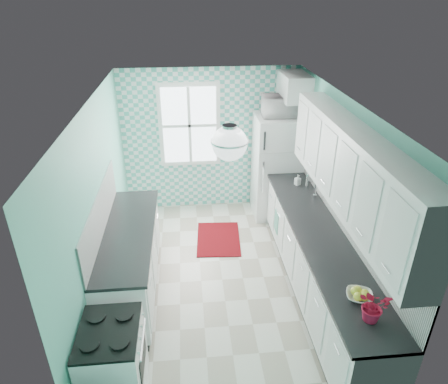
{
  "coord_description": "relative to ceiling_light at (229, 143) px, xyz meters",
  "views": [
    {
      "loc": [
        -0.4,
        -4.36,
        3.66
      ],
      "look_at": [
        0.05,
        0.25,
        1.25
      ],
      "focal_mm": 32.0,
      "sensor_mm": 36.0,
      "label": 1
    }
  ],
  "objects": [
    {
      "name": "floor",
      "position": [
        0.0,
        0.8,
        -2.33
      ],
      "size": [
        3.0,
        4.4,
        0.02
      ],
      "primitive_type": "cube",
      "color": "silver",
      "rests_on": "ground"
    },
    {
      "name": "ceiling",
      "position": [
        0.0,
        0.8,
        0.19
      ],
      "size": [
        3.0,
        4.4,
        0.02
      ],
      "primitive_type": "cube",
      "color": "white",
      "rests_on": "wall_back"
    },
    {
      "name": "wall_back",
      "position": [
        0.0,
        3.01,
        -1.07
      ],
      "size": [
        3.0,
        0.02,
        2.5
      ],
      "primitive_type": "cube",
      "color": "#60C0A9",
      "rests_on": "floor"
    },
    {
      "name": "wall_front",
      "position": [
        0.0,
        -1.41,
        -1.07
      ],
      "size": [
        3.0,
        0.02,
        2.5
      ],
      "primitive_type": "cube",
      "color": "#60C0A9",
      "rests_on": "floor"
    },
    {
      "name": "wall_left",
      "position": [
        -1.51,
        0.8,
        -1.07
      ],
      "size": [
        0.02,
        4.4,
        2.5
      ],
      "primitive_type": "cube",
      "color": "#60C0A9",
      "rests_on": "floor"
    },
    {
      "name": "wall_right",
      "position": [
        1.51,
        0.8,
        -1.07
      ],
      "size": [
        0.02,
        4.4,
        2.5
      ],
      "primitive_type": "cube",
      "color": "#60C0A9",
      "rests_on": "floor"
    },
    {
      "name": "accent_wall",
      "position": [
        0.0,
        2.99,
        -1.07
      ],
      "size": [
        3.0,
        0.01,
        2.5
      ],
      "primitive_type": "cube",
      "color": "#4BB4A5",
      "rests_on": "wall_back"
    },
    {
      "name": "window",
      "position": [
        -0.35,
        2.96,
        -0.77
      ],
      "size": [
        1.04,
        0.05,
        1.44
      ],
      "color": "white",
      "rests_on": "wall_back"
    },
    {
      "name": "backsplash_right",
      "position": [
        1.49,
        0.4,
        -1.13
      ],
      "size": [
        0.02,
        3.6,
        0.51
      ],
      "primitive_type": "cube",
      "color": "white",
      "rests_on": "wall_right"
    },
    {
      "name": "backsplash_left",
      "position": [
        -1.49,
        0.73,
        -1.13
      ],
      "size": [
        0.02,
        2.15,
        0.51
      ],
      "primitive_type": "cube",
      "color": "white",
      "rests_on": "wall_left"
    },
    {
      "name": "upper_cabinets_right",
      "position": [
        1.33,
        0.2,
        -0.42
      ],
      "size": [
        0.33,
        3.2,
        0.9
      ],
      "primitive_type": "cube",
      "color": "white",
      "rests_on": "wall_right"
    },
    {
      "name": "upper_cabinet_fridge",
      "position": [
        1.3,
        2.63,
        -0.07
      ],
      "size": [
        0.4,
        0.74,
        0.4
      ],
      "primitive_type": "cube",
      "color": "white",
      "rests_on": "wall_right"
    },
    {
      "name": "ceiling_light",
      "position": [
        0.0,
        0.0,
        0.0
      ],
      "size": [
        0.34,
        0.34,
        0.35
      ],
      "color": "silver",
      "rests_on": "ceiling"
    },
    {
      "name": "base_cabinets_right",
      "position": [
        1.2,
        0.4,
        -1.87
      ],
      "size": [
        0.6,
        3.6,
        0.9
      ],
      "primitive_type": "cube",
      "color": "white",
      "rests_on": "floor"
    },
    {
      "name": "countertop_right",
      "position": [
        1.19,
        0.4,
        -1.4
      ],
      "size": [
        0.63,
        3.6,
        0.04
      ],
      "primitive_type": "cube",
      "color": "black",
      "rests_on": "base_cabinets_right"
    },
    {
      "name": "base_cabinets_left",
      "position": [
        -1.2,
        0.73,
        -1.87
      ],
      "size": [
        0.6,
        2.15,
        0.9
      ],
      "primitive_type": "cube",
      "color": "white",
      "rests_on": "floor"
    },
    {
      "name": "countertop_left",
      "position": [
        -1.19,
        0.73,
        -1.4
      ],
      "size": [
        0.63,
        2.15,
        0.04
      ],
      "primitive_type": "cube",
      "color": "black",
      "rests_on": "base_cabinets_left"
    },
    {
      "name": "fridge",
      "position": [
        1.11,
        2.58,
        -1.43
      ],
      "size": [
        0.78,
        0.77,
        1.78
      ],
      "rotation": [
        0.0,
        0.0,
        0.01
      ],
      "color": "silver",
      "rests_on": "floor"
    },
    {
      "name": "stove",
      "position": [
        -1.2,
        -0.82,
        -1.88
      ],
      "size": [
        0.56,
        0.7,
        0.84
      ],
      "rotation": [
        0.0,
        0.0,
        0.06
      ],
      "color": "silver",
      "rests_on": "floor"
    },
    {
      "name": "sink",
      "position": [
        1.2,
        1.35,
        -1.39
      ],
      "size": [
        0.52,
        0.44,
        0.53
      ],
      "rotation": [
        0.0,
        0.0,
        0.05
      ],
      "color": "silver",
      "rests_on": "countertop_right"
    },
    {
      "name": "rug",
      "position": [
        0.03,
        1.8,
        -2.32
      ],
      "size": [
        0.74,
        1.02,
        0.02
      ],
      "primitive_type": "cube",
      "rotation": [
        0.0,
        0.0,
        -0.07
      ],
      "color": "maroon",
      "rests_on": "floor"
    },
    {
      "name": "dish_towel",
      "position": [
        0.89,
        1.47,
        -1.84
      ],
      "size": [
        0.07,
        0.22,
        0.34
      ],
      "primitive_type": "cube",
      "rotation": [
        0.0,
        0.0,
        0.25
      ],
      "color": "#6CB1AB",
      "rests_on": "base_cabinets_right"
    },
    {
      "name": "fruit_bowl",
      "position": [
        1.2,
        -0.73,
        -1.35
      ],
      "size": [
        0.32,
        0.32,
        0.06
      ],
      "primitive_type": "imported",
      "rotation": [
        0.0,
        0.0,
        -0.33
      ],
      "color": "white",
      "rests_on": "countertop_right"
    },
    {
      "name": "potted_plant",
      "position": [
        1.2,
        -1.0,
        -1.23
      ],
      "size": [
        0.32,
        0.29,
        0.31
      ],
      "primitive_type": "imported",
      "rotation": [
        0.0,
        0.0,
        0.2
      ],
      "color": "#9F3220",
      "rests_on": "countertop_right"
    },
    {
      "name": "soap_bottle",
      "position": [
        1.25,
        1.78,
        -1.3
      ],
      "size": [
        0.1,
        0.1,
        0.16
      ],
      "primitive_type": "imported",
      "rotation": [
        0.0,
        0.0,
        0.43
      ],
      "color": "#8AB1C5",
      "rests_on": "countertop_right"
    },
    {
      "name": "microwave",
      "position": [
        1.11,
        2.58,
        -0.38
      ],
      "size": [
        0.61,
        0.43,
        0.33
      ],
      "primitive_type": "imported",
      "rotation": [
        0.0,
        0.0,
        3.09
      ],
      "color": "white",
      "rests_on": "fridge"
    }
  ]
}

